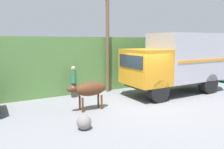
% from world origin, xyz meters
% --- Properties ---
extents(ground_plane, '(60.00, 60.00, 0.00)m').
position_xyz_m(ground_plane, '(0.00, 0.00, 0.00)').
color(ground_plane, gray).
extents(hillside_embankment, '(32.00, 5.59, 3.35)m').
position_xyz_m(hillside_embankment, '(0.00, 6.28, 1.67)').
color(hillside_embankment, '#568442').
rests_on(hillside_embankment, ground_plane).
extents(cargo_truck, '(6.33, 2.47, 3.56)m').
position_xyz_m(cargo_truck, '(3.05, 0.81, 1.95)').
color(cargo_truck, '#2D2D2D').
rests_on(cargo_truck, ground_plane).
extents(brown_cow, '(1.86, 0.64, 1.30)m').
position_xyz_m(brown_cow, '(-2.82, 0.40, 0.96)').
color(brown_cow, '#512D19').
rests_on(brown_cow, ground_plane).
extents(pedestrian_on_hill, '(0.34, 0.34, 1.74)m').
position_xyz_m(pedestrian_on_hill, '(-2.69, 2.91, 0.97)').
color(pedestrian_on_hill, '#38332D').
rests_on(pedestrian_on_hill, ground_plane).
extents(utility_pole, '(0.90, 0.22, 6.38)m').
position_xyz_m(utility_pole, '(-0.38, 3.22, 3.31)').
color(utility_pole, brown).
rests_on(utility_pole, ground_plane).
extents(roadside_rock, '(0.53, 0.53, 0.53)m').
position_xyz_m(roadside_rock, '(-3.90, -1.54, 0.27)').
color(roadside_rock, gray).
rests_on(roadside_rock, ground_plane).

